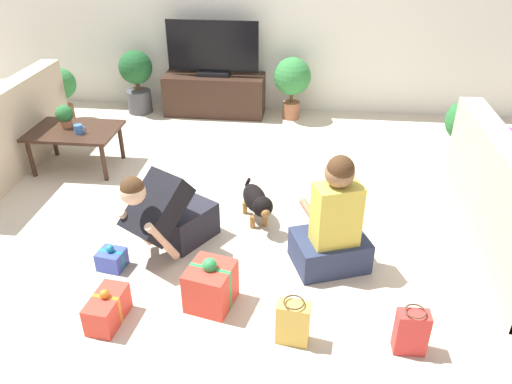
% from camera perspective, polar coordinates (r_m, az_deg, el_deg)
% --- Properties ---
extents(ground_plane, '(16.00, 16.00, 0.00)m').
position_cam_1_polar(ground_plane, '(4.37, -4.04, -2.38)').
color(ground_plane, beige).
extents(wall_back, '(8.40, 0.06, 2.60)m').
position_cam_1_polar(wall_back, '(6.37, -0.19, 20.74)').
color(wall_back, white).
rests_on(wall_back, ground_plane).
extents(coffee_table, '(0.85, 0.61, 0.41)m').
position_cam_1_polar(coffee_table, '(5.28, -20.04, 6.25)').
color(coffee_table, '#382319').
rests_on(coffee_table, ground_plane).
extents(tv_console, '(1.24, 0.44, 0.50)m').
position_cam_1_polar(tv_console, '(6.42, -4.75, 11.04)').
color(tv_console, '#382319').
rests_on(tv_console, ground_plane).
extents(tv, '(1.11, 0.20, 0.66)m').
position_cam_1_polar(tv, '(6.27, -4.96, 15.72)').
color(tv, black).
rests_on(tv, tv_console).
extents(potted_plant_back_left, '(0.41, 0.41, 0.79)m').
position_cam_1_polar(potted_plant_back_left, '(6.56, -13.48, 12.67)').
color(potted_plant_back_left, '#4C4C51').
rests_on(potted_plant_back_left, ground_plane).
extents(potted_plant_back_right, '(0.45, 0.45, 0.76)m').
position_cam_1_polar(potted_plant_back_right, '(6.19, 4.16, 12.70)').
color(potted_plant_back_right, '#A36042').
rests_on(potted_plant_back_right, ground_plane).
extents(potted_plant_corner_left, '(0.38, 0.38, 0.65)m').
position_cam_1_polar(potted_plant_corner_left, '(6.57, -21.41, 11.03)').
color(potted_plant_corner_left, '#A36042').
rests_on(potted_plant_corner_left, ground_plane).
extents(potted_plant_corner_right, '(0.43, 0.43, 0.71)m').
position_cam_1_polar(potted_plant_corner_right, '(5.36, 22.94, 7.03)').
color(potted_plant_corner_right, '#A36042').
rests_on(potted_plant_corner_right, ground_plane).
extents(person_kneeling, '(0.66, 0.81, 0.76)m').
position_cam_1_polar(person_kneeling, '(3.79, -9.99, -2.51)').
color(person_kneeling, '#23232D').
rests_on(person_kneeling, ground_plane).
extents(person_sitting, '(0.63, 0.59, 0.92)m').
position_cam_1_polar(person_sitting, '(3.61, 8.78, -4.02)').
color(person_sitting, '#283351').
rests_on(person_sitting, ground_plane).
extents(dog, '(0.32, 0.56, 0.34)m').
position_cam_1_polar(dog, '(4.11, 0.09, -1.06)').
color(dog, black).
rests_on(dog, ground_plane).
extents(gift_box_a, '(0.21, 0.34, 0.26)m').
position_cam_1_polar(gift_box_a, '(3.40, -16.62, -12.66)').
color(gift_box_a, red).
rests_on(gift_box_a, ground_plane).
extents(gift_box_b, '(0.34, 0.36, 0.37)m').
position_cam_1_polar(gift_box_b, '(3.37, -5.19, -10.57)').
color(gift_box_b, red).
rests_on(gift_box_b, ground_plane).
extents(gift_box_c, '(0.21, 0.19, 0.20)m').
position_cam_1_polar(gift_box_c, '(3.86, -16.16, -7.35)').
color(gift_box_c, '#3D51BC').
rests_on(gift_box_c, ground_plane).
extents(gift_bag_a, '(0.19, 0.13, 0.32)m').
position_cam_1_polar(gift_bag_a, '(3.20, 17.32, -14.99)').
color(gift_bag_a, red).
rests_on(gift_bag_a, ground_plane).
extents(gift_bag_b, '(0.21, 0.14, 0.32)m').
position_cam_1_polar(gift_bag_b, '(3.12, 4.24, -14.63)').
color(gift_bag_b, '#E5B74C').
rests_on(gift_bag_b, ground_plane).
extents(mug, '(0.12, 0.08, 0.09)m').
position_cam_1_polar(mug, '(5.13, -19.60, 6.78)').
color(mug, '#386BAD').
rests_on(mug, coffee_table).
extents(tabletop_plant, '(0.17, 0.17, 0.22)m').
position_cam_1_polar(tabletop_plant, '(5.32, -21.03, 8.21)').
color(tabletop_plant, '#A36042').
rests_on(tabletop_plant, coffee_table).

